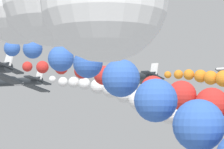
# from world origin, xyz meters

# --- Properties ---
(airplane_lead) EXTENTS (9.34, 10.35, 3.20)m
(airplane_lead) POSITION_xyz_m (-0.43, 16.92, 88.51)
(airplane_lead) COLOR #23282D
(smoke_trail_lead) EXTENTS (4.29, 20.75, 6.82)m
(smoke_trail_lead) POSITION_xyz_m (1.02, -4.19, 85.42)
(smoke_trail_lead) COLOR white
(airplane_right_inner) EXTENTS (9.37, 10.35, 3.13)m
(airplane_right_inner) POSITION_xyz_m (12.03, 7.67, 89.35)
(airplane_right_inner) COLOR #23282D
(smoke_trail_left_outer) EXTENTS (2.84, 23.21, 9.72)m
(smoke_trail_left_outer) POSITION_xyz_m (-23.47, -26.42, 84.09)
(smoke_trail_left_outer) COLOR blue
(smoke_trail_trailing) EXTENTS (2.99, 15.25, 3.09)m
(smoke_trail_trailing) POSITION_xyz_m (-35.39, -29.37, 87.79)
(smoke_trail_trailing) COLOR white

